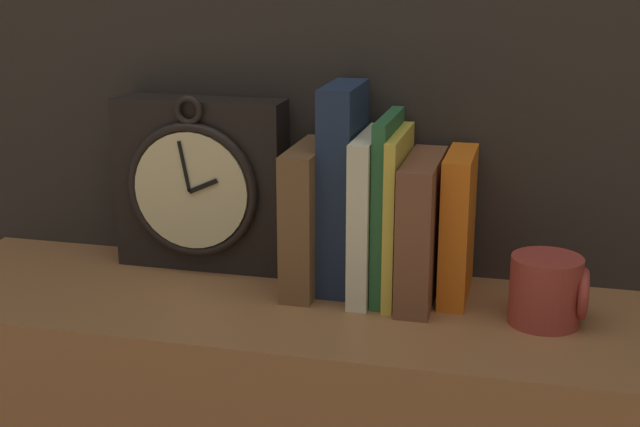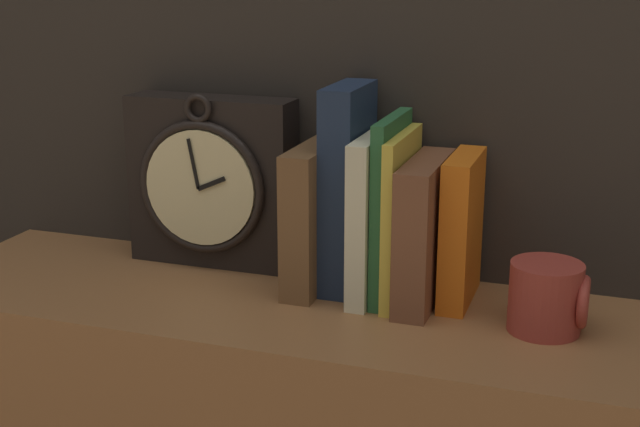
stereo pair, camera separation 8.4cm
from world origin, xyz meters
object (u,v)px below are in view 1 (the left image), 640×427
object	(u,v)px
book_slot4_yellow	(398,215)
book_slot2_cream	(369,214)
book_slot6_orange	(458,226)
book_slot0_brown	(309,217)
book_slot1_navy	(343,188)
mug	(548,290)
clock	(200,184)
book_slot5_brown	(421,229)
book_slot3_green	(387,206)

from	to	relation	value
book_slot4_yellow	book_slot2_cream	bearing A→B (deg)	-179.84
book_slot6_orange	book_slot0_brown	bearing A→B (deg)	-176.31
book_slot0_brown	book_slot1_navy	world-z (taller)	book_slot1_navy
book_slot6_orange	mug	xyz separation A→B (m)	(0.11, -0.06, -0.05)
clock	book_slot2_cream	bearing A→B (deg)	-9.24
book_slot6_orange	book_slot1_navy	bearing A→B (deg)	179.09
book_slot0_brown	book_slot6_orange	bearing A→B (deg)	3.69
book_slot2_cream	book_slot6_orange	distance (m)	0.11
book_slot2_cream	book_slot5_brown	xyz separation A→B (m)	(0.07, -0.01, -0.01)
book_slot6_orange	mug	size ratio (longest dim) A/B	2.07
book_slot3_green	book_slot6_orange	distance (m)	0.09
book_slot0_brown	book_slot1_navy	size ratio (longest dim) A/B	0.71
book_slot5_brown	book_slot0_brown	bearing A→B (deg)	177.67
book_slot2_cream	mug	size ratio (longest dim) A/B	2.30
book_slot2_cream	book_slot6_orange	bearing A→B (deg)	6.65
book_slot1_navy	book_slot4_yellow	distance (m)	0.08
book_slot1_navy	book_slot5_brown	world-z (taller)	book_slot1_navy
book_slot4_yellow	book_slot5_brown	distance (m)	0.03
book_slot3_green	book_slot5_brown	distance (m)	0.05
book_slot4_yellow	book_slot5_brown	size ratio (longest dim) A/B	1.16
book_slot0_brown	book_slot2_cream	distance (m)	0.08
book_slot4_yellow	mug	world-z (taller)	book_slot4_yellow
book_slot1_navy	mug	xyz separation A→B (m)	(0.25, -0.06, -0.09)
clock	mug	size ratio (longest dim) A/B	2.71
book_slot3_green	book_slot4_yellow	size ratio (longest dim) A/B	1.09
clock	book_slot3_green	size ratio (longest dim) A/B	1.06
clock	book_slot0_brown	world-z (taller)	clock
mug	book_slot0_brown	bearing A→B (deg)	170.51
book_slot5_brown	mug	distance (m)	0.16
book_slot3_green	book_slot2_cream	bearing A→B (deg)	-168.68
book_slot1_navy	book_slot3_green	distance (m)	0.06
book_slot2_cream	mug	world-z (taller)	book_slot2_cream
book_slot6_orange	mug	distance (m)	0.13
book_slot0_brown	mug	world-z (taller)	book_slot0_brown
book_slot4_yellow	mug	size ratio (longest dim) A/B	2.34
book_slot1_navy	book_slot4_yellow	world-z (taller)	book_slot1_navy
book_slot0_brown	book_slot3_green	distance (m)	0.10
clock	book_slot2_cream	xyz separation A→B (m)	(0.23, -0.04, -0.01)
book_slot1_navy	book_slot5_brown	bearing A→B (deg)	-11.04
book_slot4_yellow	mug	distance (m)	0.20
clock	book_slot6_orange	bearing A→B (deg)	-4.28
book_slot4_yellow	book_slot6_orange	bearing A→B (deg)	9.89
book_slot3_green	book_slot5_brown	xyz separation A→B (m)	(0.04, -0.01, -0.02)
book_slot1_navy	book_slot2_cream	world-z (taller)	book_slot1_navy
clock	book_slot0_brown	xyz separation A→B (m)	(0.16, -0.04, -0.02)
book_slot0_brown	book_slot3_green	size ratio (longest dim) A/B	0.81
book_slot5_brown	book_slot6_orange	size ratio (longest dim) A/B	0.97
book_slot1_navy	book_slot6_orange	size ratio (longest dim) A/B	1.42
book_slot0_brown	book_slot1_navy	distance (m)	0.06
book_slot4_yellow	clock	bearing A→B (deg)	172.00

